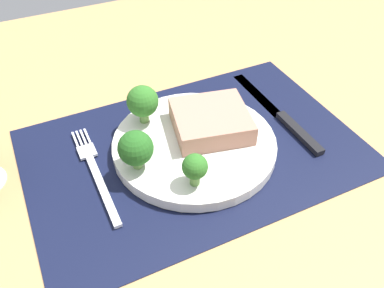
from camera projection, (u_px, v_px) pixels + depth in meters
ground_plane at (194, 158)px, 59.51cm from camera, size 140.00×110.00×3.00cm
placemat at (194, 150)px, 58.40cm from camera, size 46.79×31.29×0.30cm
plate at (194, 145)px, 57.76cm from camera, size 23.10×23.10×1.60cm
steak at (211, 121)px, 58.08cm from camera, size 12.34×11.88×2.99cm
broccoli_back_left at (136, 148)px, 51.28cm from camera, size 4.61×4.61×5.58cm
broccoli_near_steak at (143, 102)px, 58.10cm from camera, size 4.60×4.60×5.90cm
broccoli_near_fork at (195, 167)px, 49.37cm from camera, size 3.24×3.24×4.59cm
fork at (95, 172)px, 54.59cm from camera, size 2.40×19.20×0.50cm
knife at (282, 116)px, 63.37cm from camera, size 1.80×23.00×0.80cm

